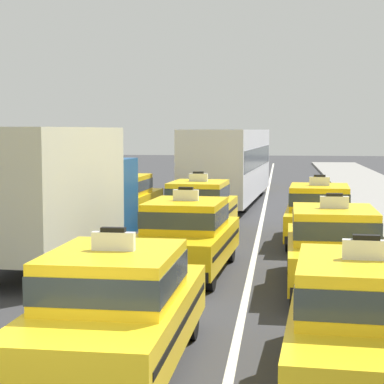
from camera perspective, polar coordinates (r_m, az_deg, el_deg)
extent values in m
cube|color=silver|center=(25.99, -1.15, -1.87)|extent=(0.14, 80.00, 0.01)
cube|color=silver|center=(25.71, 5.92, -1.97)|extent=(0.14, 80.00, 0.01)
cylinder|color=black|center=(18.44, -12.25, -3.93)|extent=(0.28, 0.65, 0.64)
cylinder|color=black|center=(17.78, -6.60, -4.18)|extent=(0.28, 0.65, 0.64)
cylinder|color=black|center=(14.17, -11.41, -6.66)|extent=(0.28, 0.65, 0.64)
cube|color=#194C8C|center=(18.86, -8.49, -0.44)|extent=(2.24, 2.33, 2.10)
cube|color=#2D3842|center=(19.84, -7.47, 0.72)|extent=(1.93, 0.18, 0.76)
cube|color=beige|center=(15.79, -12.46, 0.40)|extent=(2.63, 5.34, 2.70)
cylinder|color=black|center=(25.46, -6.36, -1.33)|extent=(0.27, 0.65, 0.64)
cylinder|color=black|center=(25.09, -3.12, -1.41)|extent=(0.27, 0.65, 0.64)
cylinder|color=black|center=(22.56, -8.53, -2.20)|extent=(0.27, 0.65, 0.64)
cylinder|color=black|center=(22.14, -4.90, -2.30)|extent=(0.27, 0.65, 0.64)
cube|color=yellow|center=(23.76, -5.69, -0.95)|extent=(1.99, 4.57, 0.70)
cube|color=black|center=(23.75, -5.69, -0.83)|extent=(2.00, 4.22, 0.10)
cube|color=yellow|center=(23.55, -5.80, 0.64)|extent=(1.69, 2.17, 0.64)
cube|color=#2D3842|center=(23.55, -5.80, 0.64)|extent=(1.71, 2.19, 0.35)
cube|color=white|center=(23.52, -5.81, 1.70)|extent=(0.56, 0.14, 0.24)
cube|color=black|center=(23.51, -5.81, 2.07)|extent=(0.32, 0.12, 0.06)
cube|color=black|center=(25.91, -4.37, -0.98)|extent=(1.71, 0.21, 0.20)
cube|color=black|center=(21.68, -7.24, -2.22)|extent=(1.71, 0.21, 0.20)
cylinder|color=black|center=(10.98, -8.02, -10.12)|extent=(0.25, 0.64, 0.64)
cylinder|color=black|center=(10.67, -0.26, -10.52)|extent=(0.25, 0.64, 0.64)
cube|color=yellow|center=(9.27, -6.27, -10.74)|extent=(1.86, 4.52, 0.70)
cube|color=black|center=(9.26, -6.27, -10.44)|extent=(1.88, 4.17, 0.10)
cube|color=yellow|center=(8.97, -6.55, -6.88)|extent=(1.63, 2.12, 0.64)
cube|color=#2D3842|center=(8.97, -6.55, -6.88)|extent=(1.65, 2.14, 0.35)
cube|color=white|center=(8.89, -6.58, -4.10)|extent=(0.56, 0.13, 0.24)
cube|color=black|center=(8.86, -6.59, -3.15)|extent=(0.32, 0.11, 0.06)
cube|color=black|center=(11.42, -3.46, -8.96)|extent=(1.71, 0.16, 0.20)
cylinder|color=black|center=(16.96, -1.86, -4.60)|extent=(0.28, 0.65, 0.64)
cylinder|color=black|center=(16.71, 3.11, -4.76)|extent=(0.28, 0.65, 0.64)
cylinder|color=black|center=(14.05, -4.59, -6.68)|extent=(0.28, 0.65, 0.64)
cylinder|color=black|center=(13.74, 1.40, -6.94)|extent=(0.28, 0.65, 0.64)
cube|color=yellow|center=(15.28, -0.40, -4.36)|extent=(2.06, 4.60, 0.70)
cube|color=black|center=(15.27, -0.40, -4.18)|extent=(2.06, 4.24, 0.10)
cube|color=yellow|center=(15.04, -0.52, -1.94)|extent=(1.72, 2.19, 0.64)
cube|color=#2D3842|center=(15.04, -0.52, -1.94)|extent=(1.74, 2.21, 0.35)
cube|color=white|center=(14.99, -0.52, -0.27)|extent=(0.57, 0.15, 0.24)
cube|color=black|center=(14.97, -0.52, 0.30)|extent=(0.33, 0.13, 0.06)
cube|color=black|center=(17.46, 1.00, -3.98)|extent=(1.72, 0.24, 0.20)
cube|color=black|center=(13.20, -2.27, -7.00)|extent=(1.72, 0.24, 0.20)
cylinder|color=black|center=(22.45, -0.55, -2.18)|extent=(0.28, 0.65, 0.64)
cylinder|color=black|center=(22.21, 3.19, -2.27)|extent=(0.28, 0.65, 0.64)
cylinder|color=black|center=(19.49, -2.33, -3.32)|extent=(0.28, 0.65, 0.64)
cylinder|color=black|center=(19.21, 1.97, -3.44)|extent=(0.28, 0.65, 0.64)
cube|color=yellow|center=(20.78, 0.61, -1.81)|extent=(2.07, 4.60, 0.70)
cube|color=black|center=(20.77, 0.61, -1.67)|extent=(2.07, 4.24, 0.10)
cube|color=yellow|center=(20.56, 0.54, 0.00)|extent=(1.72, 2.19, 0.64)
cube|color=#2D3842|center=(20.56, 0.54, 0.00)|extent=(1.74, 2.21, 0.35)
cube|color=white|center=(20.52, 0.54, 1.22)|extent=(0.57, 0.15, 0.24)
cube|color=black|center=(20.51, 0.54, 1.64)|extent=(0.33, 0.13, 0.06)
cube|color=black|center=(22.97, 1.59, -1.76)|extent=(1.72, 0.24, 0.20)
cube|color=black|center=(18.66, -0.59, -3.39)|extent=(1.72, 0.24, 0.20)
cylinder|color=black|center=(33.54, 2.28, 0.27)|extent=(0.28, 0.65, 0.64)
cylinder|color=black|center=(33.30, 5.68, 0.22)|extent=(0.28, 0.65, 0.64)
cylinder|color=black|center=(26.95, 0.09, -0.94)|extent=(0.28, 0.65, 0.64)
cylinder|color=black|center=(26.65, 4.31, -1.02)|extent=(0.28, 0.65, 0.64)
cube|color=silver|center=(29.98, 3.19, 2.46)|extent=(3.22, 11.34, 2.90)
cube|color=#2D3842|center=(29.97, 3.20, 2.94)|extent=(3.21, 10.89, 0.84)
cube|color=black|center=(35.46, 4.44, 4.82)|extent=(2.13, 0.22, 0.36)
cylinder|color=black|center=(40.13, 3.31, 1.08)|extent=(0.27, 0.65, 0.64)
cylinder|color=black|center=(39.98, 5.41, 1.05)|extent=(0.27, 0.65, 0.64)
cylinder|color=black|center=(37.10, 2.74, 0.75)|extent=(0.27, 0.65, 0.64)
cylinder|color=black|center=(36.94, 5.01, 0.71)|extent=(0.27, 0.65, 0.64)
cube|color=yellow|center=(38.50, 4.13, 1.43)|extent=(2.02, 4.58, 0.70)
cube|color=black|center=(38.50, 4.13, 1.50)|extent=(2.02, 4.22, 0.10)
cube|color=yellow|center=(38.31, 4.11, 2.41)|extent=(1.70, 2.18, 0.64)
cube|color=#2D3842|center=(38.31, 4.11, 2.41)|extent=(1.72, 2.20, 0.35)
cube|color=white|center=(38.29, 4.12, 3.07)|extent=(0.57, 0.15, 0.24)
cube|color=black|center=(38.29, 4.12, 3.29)|extent=(0.33, 0.13, 0.06)
cube|color=black|center=(40.71, 4.46, 1.28)|extent=(1.71, 0.22, 0.20)
cube|color=black|center=(36.33, 3.76, 0.81)|extent=(1.71, 0.22, 0.20)
cylinder|color=black|center=(10.43, 9.49, -10.97)|extent=(0.28, 0.65, 0.64)
cube|color=yellow|center=(8.87, 14.11, -11.61)|extent=(2.08, 4.61, 0.70)
cube|color=black|center=(8.86, 14.12, -11.30)|extent=(2.08, 4.25, 0.10)
cube|color=yellow|center=(8.56, 14.26, -7.60)|extent=(1.73, 2.20, 0.64)
cube|color=#2D3842|center=(8.56, 14.26, -7.60)|extent=(1.75, 2.22, 0.35)
cube|color=white|center=(8.47, 14.33, -4.70)|extent=(0.57, 0.16, 0.24)
cube|color=black|center=(8.45, 14.35, -3.69)|extent=(0.33, 0.13, 0.06)
cube|color=black|center=(11.06, 13.47, -9.55)|extent=(1.72, 0.25, 0.20)
cylinder|color=black|center=(15.66, 8.60, -5.49)|extent=(0.25, 0.64, 0.64)
cylinder|color=black|center=(15.74, 14.00, -5.53)|extent=(0.25, 0.64, 0.64)
cylinder|color=black|center=(12.66, 8.71, -8.05)|extent=(0.25, 0.64, 0.64)
cylinder|color=black|center=(12.77, 15.41, -8.07)|extent=(0.25, 0.64, 0.64)
cube|color=yellow|center=(14.12, 11.68, -5.27)|extent=(1.86, 4.52, 0.70)
cube|color=black|center=(14.11, 11.68, -5.07)|extent=(1.87, 4.16, 0.10)
cube|color=yellow|center=(13.86, 11.77, -2.66)|extent=(1.63, 2.12, 0.64)
cube|color=#2D3842|center=(13.86, 11.77, -2.66)|extent=(1.65, 2.14, 0.35)
cube|color=white|center=(13.81, 11.80, -0.85)|extent=(0.56, 0.13, 0.24)
cube|color=black|center=(13.80, 11.81, -0.23)|extent=(0.32, 0.11, 0.06)
cube|color=black|center=(16.33, 11.18, -4.73)|extent=(1.71, 0.16, 0.20)
cube|color=black|center=(12.01, 12.31, -8.35)|extent=(1.71, 0.16, 0.20)
cylinder|color=black|center=(21.23, 8.54, -2.67)|extent=(0.27, 0.65, 0.64)
cylinder|color=black|center=(21.24, 12.52, -2.73)|extent=(0.27, 0.65, 0.64)
cylinder|color=black|center=(18.21, 8.21, -3.97)|extent=(0.27, 0.65, 0.64)
cylinder|color=black|center=(18.21, 12.86, -4.05)|extent=(0.27, 0.65, 0.64)
cube|color=yellow|center=(19.66, 10.55, -2.30)|extent=(2.04, 4.59, 0.70)
cube|color=black|center=(19.65, 10.55, -2.15)|extent=(2.04, 4.23, 0.10)
cube|color=yellow|center=(19.44, 10.58, -0.40)|extent=(1.71, 2.18, 0.64)
cube|color=#2D3842|center=(19.44, 10.58, -0.40)|extent=(1.73, 2.20, 0.35)
cube|color=white|center=(19.40, 10.61, 0.90)|extent=(0.57, 0.15, 0.24)
cube|color=black|center=(19.39, 10.61, 1.34)|extent=(0.33, 0.13, 0.06)
cube|color=black|center=(21.88, 10.53, -2.20)|extent=(1.72, 0.23, 0.20)
cube|color=black|center=(17.51, 10.54, -4.05)|extent=(1.72, 0.23, 0.20)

